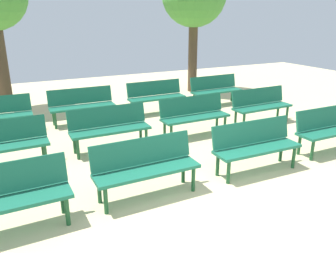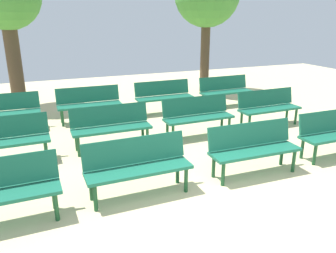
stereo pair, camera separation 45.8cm
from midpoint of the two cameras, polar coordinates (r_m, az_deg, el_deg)
The scene contains 12 objects.
ground_plane at distance 4.60m, azimuth 17.79°, elevation -17.50°, with size 24.00×24.00×0.00m, color beige.
bench_r0_c1 at distance 5.08m, azimuth -2.60°, elevation -6.32°, with size 1.60×0.49×0.87m.
bench_r0_c2 at distance 5.99m, azimuth 16.35°, elevation -3.16°, with size 1.61×0.52×0.87m.
bench_r0_c3 at distance 7.36m, azimuth 28.15°, elevation -0.60°, with size 1.61×0.50×0.87m.
bench_r1_c0 at distance 6.70m, azimuth -24.41°, elevation -1.80°, with size 1.60×0.49×0.87m.
bench_r1_c1 at distance 6.92m, azimuth -7.79°, elevation 0.34°, with size 1.60×0.50×0.87m.
bench_r1_c2 at distance 7.61m, azimuth 6.73°, elevation 2.08°, with size 1.60×0.49×0.87m.
bench_r1_c3 at distance 8.71m, azimuth 18.04°, elevation 3.39°, with size 1.61×0.50×0.87m.
bench_r2_c0 at distance 8.65m, azimuth -24.68°, elevation 2.49°, with size 1.61×0.51×0.87m.
bench_r2_c1 at distance 8.82m, azimuth -11.77°, elevation 4.09°, with size 1.61×0.52×0.87m.
bench_r2_c2 at distance 9.43m, azimuth 0.65°, elevation 5.39°, with size 1.60×0.49×0.87m.
bench_r2_c3 at distance 10.32m, azimuth 10.90°, elevation 6.21°, with size 1.61×0.51×0.87m.
Camera 2 is at (-2.37, -2.85, 2.63)m, focal length 36.03 mm.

